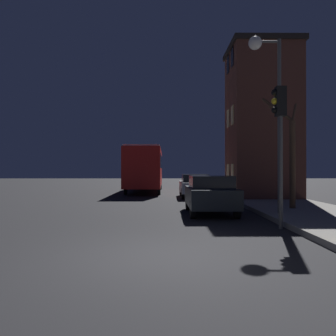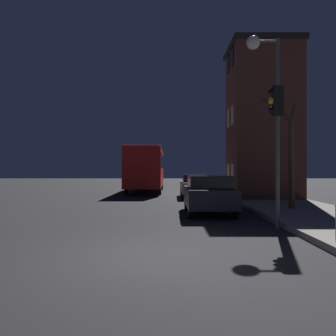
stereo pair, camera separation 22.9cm
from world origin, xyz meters
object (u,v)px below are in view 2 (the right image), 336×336
Objects in this scene: car_mid_lane at (195,185)px; bare_tree at (289,153)px; streetlamp at (265,83)px; bus at (146,166)px; car_near_lane at (209,194)px; traffic_light at (276,126)px.

bare_tree is at bearing -64.65° from car_mid_lane.
streetlamp is 0.68× the size of bus.
car_near_lane is (3.47, -13.29, -1.27)m from bus.
streetlamp is 4.76m from car_near_lane.
car_near_lane is at bearing 151.86° from streetlamp.
bare_tree is 1.25× the size of car_near_lane.
streetlamp is 15.63m from bus.
traffic_light reaches higher than car_near_lane.
streetlamp reaches higher than bare_tree.
bare_tree is at bearing 48.18° from streetlamp.
streetlamp is at bearing 81.64° from traffic_light.
bare_tree is at bearing -61.33° from bus.
traffic_light is at bearing -114.88° from bare_tree.
car_near_lane is (-1.65, 3.32, -2.28)m from traffic_light.
car_mid_lane is (-3.41, 7.21, -1.68)m from bare_tree.
streetlamp is at bearing -131.82° from bare_tree.
traffic_light is at bearing -72.87° from bus.
bus is (-5.12, 16.62, -1.01)m from traffic_light.
car_mid_lane is at bearing 102.26° from streetlamp.
bus is 2.51× the size of car_near_lane.
streetlamp reaches higher than bus.
traffic_light is 0.44× the size of bus.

